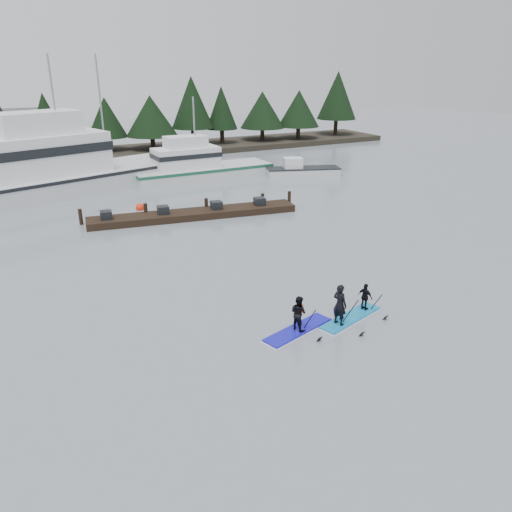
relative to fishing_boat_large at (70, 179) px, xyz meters
name	(u,v)px	position (x,y,z in m)	size (l,w,h in m)	color
ground	(331,336)	(5.00, -28.14, -0.88)	(160.00, 160.00, 0.00)	slate
far_shore	(100,155)	(5.00, 13.86, -0.58)	(70.00, 8.00, 0.60)	#2D281E
treeline	(100,158)	(5.00, 13.86, -0.88)	(60.00, 4.00, 8.00)	black
fishing_boat_large	(70,179)	(0.00, 0.00, 0.00)	(21.41, 11.39, 11.31)	silver
fishing_boat_medium	(199,172)	(10.69, -0.44, -0.36)	(12.33, 3.78, 7.60)	silver
skiff	(303,172)	(19.19, -4.02, -0.51)	(6.37, 1.91, 0.74)	silver
floating_dock	(194,214)	(5.98, -11.59, -0.66)	(13.48, 1.80, 0.45)	black
buoy_b	(140,210)	(3.33, -8.12, -0.88)	(0.57, 0.57, 0.57)	#F82B0C
buoy_c	(269,172)	(17.25, -1.26, -0.88)	(0.58, 0.58, 0.58)	#F82B0C
paddleboard_solo	(298,319)	(4.08, -27.31, -0.36)	(3.14, 1.57, 1.89)	#1413B3
paddleboard_duo	(350,307)	(6.30, -27.49, -0.28)	(3.15, 1.63, 2.26)	#1274AB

